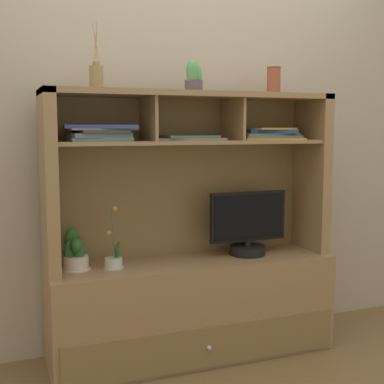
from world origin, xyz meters
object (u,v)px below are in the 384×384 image
Objects in this scene: tv_monitor at (248,228)px; diffuser_bottle at (96,77)px; media_console at (192,279)px; magazine_stack_right at (188,138)px; magazine_stack_centre at (268,134)px; potted_orchid at (114,259)px; magazine_stack_left at (100,133)px; potted_succulent at (194,78)px; potted_fern at (75,254)px; ceramic_vase at (274,80)px.

tv_monitor is 1.41× the size of diffuser_bottle.
media_console is 0.43m from tv_monitor.
diffuser_bottle is at bearing -177.12° from magazine_stack_right.
media_console is 4.05× the size of magazine_stack_centre.
magazine_stack_centre is at bearing 0.68° from potted_orchid.
potted_orchid is 0.66m from magazine_stack_left.
diffuser_bottle is 1.99× the size of potted_succulent.
magazine_stack_right is at bearing 139.52° from media_console.
potted_fern is 1.10m from potted_succulent.
tv_monitor is 1.41× the size of potted_orchid.
magazine_stack_left is (-0.06, -0.01, 0.65)m from potted_orchid.
tv_monitor is (0.34, -0.02, 0.27)m from media_console.
tv_monitor is at bearing -179.67° from magazine_stack_centre.
potted_fern is at bearing 159.02° from magazine_stack_left.
potted_fern is at bearing 175.95° from potted_succulent.
magazine_stack_left is 0.96m from magazine_stack_centre.
magazine_stack_left is 0.49m from magazine_stack_right.
media_console is at bearing -1.09° from potted_fern.
potted_succulent is at bearing -178.56° from magazine_stack_centre.
magazine_stack_left is at bearing -179.02° from magazine_stack_centre.
tv_monitor is 1.00m from magazine_stack_left.
potted_succulent is (0.64, -0.04, 0.90)m from potted_fern.
diffuser_bottle is at bearing -178.53° from media_console.
potted_succulent is at bearing -0.09° from potted_orchid.
tv_monitor is 0.54m from magazine_stack_centre.
potted_succulent reaches higher than potted_fern.
ceramic_vase reaches higher than tv_monitor.
ceramic_vase is (0.96, 0.05, 0.95)m from potted_orchid.
magazine_stack_right is 2.48× the size of ceramic_vase.
tv_monitor reaches higher than potted_orchid.
magazine_stack_left is 0.94× the size of magazine_stack_right.
magazine_stack_right is 0.58m from diffuser_bottle.
magazine_stack_right reaches higher than potted_fern.
potted_orchid is 1.04m from potted_succulent.
potted_fern is 0.57× the size of magazine_stack_left.
media_console is 0.96m from magazine_stack_left.
magazine_stack_left is (-0.50, -0.04, 0.81)m from media_console.
ceramic_vase reaches higher than magazine_stack_left.
magazine_stack_left is at bearing -175.71° from media_console.
magazine_stack_centre is (0.90, 0.01, 0.64)m from potted_orchid.
media_console is 4.01× the size of magazine_stack_right.
magazine_stack_left is 2.33× the size of ceramic_vase.
magazine_stack_centre is 0.55m from potted_succulent.
ceramic_vase is at bearing 1.17° from magazine_stack_right.
potted_orchid is at bearing -176.73° from ceramic_vase.
magazine_stack_centre is 2.45× the size of ceramic_vase.
potted_succulent is (-0.34, -0.01, 0.83)m from tv_monitor.
potted_fern is 1.34× the size of ceramic_vase.
diffuser_bottle is (-0.07, 0.02, 0.93)m from potted_orchid.
magazine_stack_centre is 1.19× the size of diffuser_bottle.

